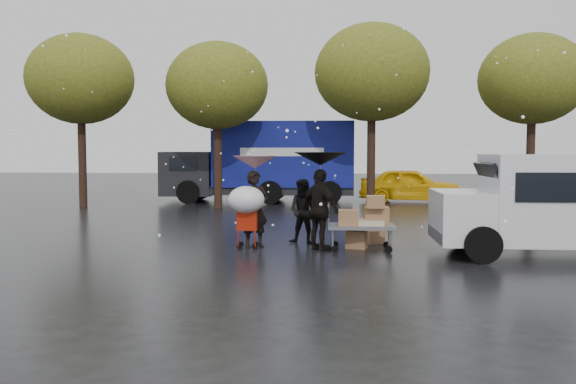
# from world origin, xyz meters

# --- Properties ---
(ground) EXTENTS (90.00, 90.00, 0.00)m
(ground) POSITION_xyz_m (0.00, 0.00, 0.00)
(ground) COLOR black
(ground) RESTS_ON ground
(person_pink) EXTENTS (0.78, 0.69, 1.80)m
(person_pink) POSITION_xyz_m (-0.78, 0.47, 0.90)
(person_pink) COLOR black
(person_pink) RESTS_ON ground
(person_middle) EXTENTS (0.90, 0.78, 1.58)m
(person_middle) POSITION_xyz_m (0.35, 1.05, 0.79)
(person_middle) COLOR black
(person_middle) RESTS_ON ground
(person_black) EXTENTS (1.11, 1.08, 1.87)m
(person_black) POSITION_xyz_m (0.76, 0.08, 0.93)
(person_black) COLOR black
(person_black) RESTS_ON ground
(umbrella_pink) EXTENTS (1.05, 1.05, 2.16)m
(umbrella_pink) POSITION_xyz_m (-0.78, 0.47, 2.00)
(umbrella_pink) COLOR #4C4C4C
(umbrella_pink) RESTS_ON ground
(umbrella_black) EXTENTS (1.21, 1.21, 2.24)m
(umbrella_black) POSITION_xyz_m (0.76, 0.08, 2.09)
(umbrella_black) COLOR #4C4C4C
(umbrella_black) RESTS_ON ground
(vendor_cart) EXTENTS (1.52, 0.80, 1.27)m
(vendor_cart) POSITION_xyz_m (1.79, 0.14, 0.73)
(vendor_cart) COLOR slate
(vendor_cart) RESTS_ON ground
(shopping_cart) EXTENTS (0.84, 0.84, 1.46)m
(shopping_cart) POSITION_xyz_m (-0.94, 0.18, 1.06)
(shopping_cart) COLOR #AA1D09
(shopping_cart) RESTS_ON ground
(white_van) EXTENTS (4.91, 2.18, 2.20)m
(white_van) POSITION_xyz_m (5.90, -0.30, 1.16)
(white_van) COLOR white
(white_van) RESTS_ON ground
(blue_truck) EXTENTS (8.30, 2.60, 3.50)m
(blue_truck) POSITION_xyz_m (-1.94, 12.81, 1.76)
(blue_truck) COLOR navy
(blue_truck) RESTS_ON ground
(box_ground_near) EXTENTS (0.53, 0.47, 0.41)m
(box_ground_near) POSITION_xyz_m (1.61, 0.42, 0.21)
(box_ground_near) COLOR brown
(box_ground_near) RESTS_ON ground
(box_ground_far) EXTENTS (0.50, 0.45, 0.33)m
(box_ground_far) POSITION_xyz_m (2.09, 1.23, 0.16)
(box_ground_far) COLOR brown
(box_ground_far) RESTS_ON ground
(yellow_taxi) EXTENTS (4.63, 2.45, 1.50)m
(yellow_taxi) POSITION_xyz_m (4.42, 13.09, 0.75)
(yellow_taxi) COLOR yellow
(yellow_taxi) RESTS_ON ground
(tree_row) EXTENTS (21.60, 4.40, 7.12)m
(tree_row) POSITION_xyz_m (-0.47, 10.00, 5.02)
(tree_row) COLOR black
(tree_row) RESTS_ON ground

